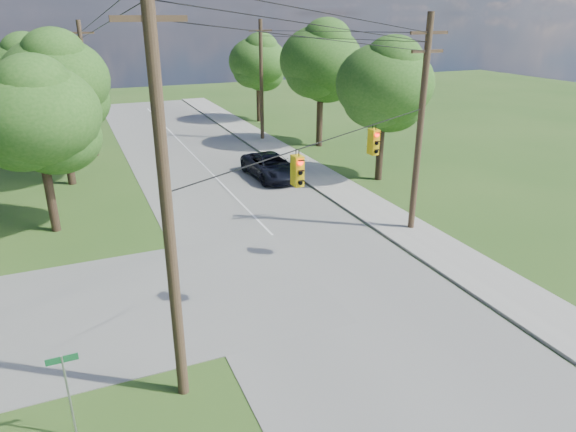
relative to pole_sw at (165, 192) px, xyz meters
name	(u,v)px	position (x,y,z in m)	size (l,w,h in m)	color
ground	(328,361)	(4.60, -0.40, -6.23)	(140.00, 140.00, 0.00)	#2C501A
main_road	(316,280)	(6.60, 4.60, -6.21)	(10.00, 100.00, 0.03)	gray
sidewalk_east	(445,252)	(13.30, 4.60, -6.17)	(2.60, 100.00, 0.12)	#A3A299
pole_sw	(165,192)	(0.00, 0.00, 0.00)	(2.00, 0.32, 12.00)	#4E3D28
pole_ne	(420,124)	(13.50, 7.60, -0.76)	(2.00, 0.32, 10.50)	#4E3D28
pole_north_e	(261,80)	(13.50, 29.60, -1.10)	(2.00, 0.32, 10.00)	#4E3D28
pole_north_w	(88,89)	(-0.40, 29.60, -1.10)	(2.00, 0.32, 10.00)	#4E3D28
power_lines	(248,43)	(6.10, 11.14, 2.93)	(13.93, 29.62, 4.93)	black
traffic_signals	(339,154)	(7.15, 4.03, -0.73)	(4.91, 3.27, 1.05)	yellow
tree_w_near	(36,115)	(-3.40, 14.60, -0.30)	(6.00, 6.00, 8.40)	#3F2A1F
tree_w_mid	(56,81)	(-2.40, 22.60, 0.35)	(6.40, 6.40, 9.22)	#3F2A1F
tree_w_far	(28,72)	(-4.40, 32.60, 0.02)	(6.00, 6.00, 8.73)	#3F2A1F
tree_e_near	(384,84)	(16.60, 15.60, 0.02)	(6.20, 6.20, 8.81)	#3F2A1F
tree_e_mid	(321,61)	(17.10, 25.60, 0.68)	(6.60, 6.60, 9.64)	#3F2A1F
tree_e_far	(258,62)	(16.10, 37.60, -0.31)	(5.80, 5.80, 8.32)	#3F2A1F
car_main_north	(271,166)	(10.10, 18.75, -5.41)	(2.62, 5.68, 1.58)	black
street_name_sign	(67,386)	(-2.98, -0.61, -4.59)	(0.77, 0.06, 2.55)	#919497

